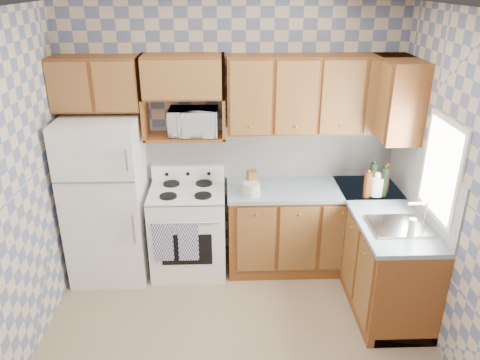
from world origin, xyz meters
name	(u,v)px	position (x,y,z in m)	size (l,w,h in m)	color
floor	(237,352)	(0.00, 0.00, 0.00)	(3.40, 3.40, 0.00)	#8F795B
back_wall	(232,139)	(0.00, 1.60, 1.35)	(3.40, 0.02, 2.70)	slate
right_wall	(467,205)	(1.70, 0.00, 1.35)	(0.02, 3.20, 2.70)	slate
backsplash_back	(270,152)	(0.40, 1.59, 1.20)	(2.60, 0.01, 0.56)	white
backsplash_right	(420,180)	(1.69, 0.80, 1.20)	(0.01, 1.60, 0.56)	white
refrigerator	(107,199)	(-1.27, 1.25, 0.84)	(0.75, 0.70, 1.68)	white
stove_body	(189,231)	(-0.47, 1.28, 0.45)	(0.76, 0.65, 0.90)	white
cooktop	(187,191)	(-0.47, 1.28, 0.91)	(0.76, 0.65, 0.03)	silver
backguard	(188,172)	(-0.47, 1.55, 1.00)	(0.76, 0.08, 0.17)	white
dish_towel_left	(163,242)	(-0.69, 0.93, 0.52)	(0.20, 0.03, 0.41)	navy
dish_towel_right	(188,242)	(-0.45, 0.93, 0.52)	(0.20, 0.03, 0.41)	navy
base_cabinets_back	(311,228)	(0.82, 1.30, 0.44)	(1.75, 0.60, 0.88)	#643113
base_cabinets_right	(379,253)	(1.40, 0.80, 0.44)	(0.60, 1.60, 0.88)	#643113
countertop_back	(314,189)	(0.82, 1.30, 0.90)	(1.77, 0.63, 0.04)	slate
countertop_right	(384,210)	(1.40, 0.80, 0.90)	(0.63, 1.60, 0.04)	slate
upper_cabinets_back	(317,94)	(0.82, 1.44, 1.85)	(1.75, 0.33, 0.74)	#643113
upper_cabinets_fridge	(96,83)	(-1.29, 1.44, 1.97)	(0.82, 0.33, 0.50)	#643113
upper_cabinets_right	(396,98)	(1.53, 1.25, 1.85)	(0.33, 0.70, 0.74)	#643113
microwave_shelf	(185,136)	(-0.47, 1.44, 1.44)	(0.80, 0.33, 0.03)	#643113
microwave	(193,122)	(-0.39, 1.45, 1.58)	(0.48, 0.32, 0.26)	white
sink	(398,226)	(1.40, 0.45, 0.93)	(0.48, 0.40, 0.03)	#B7B7BC
window	(441,169)	(1.69, 0.45, 1.45)	(0.02, 0.66, 0.86)	silver
bottle_0	(372,178)	(1.36, 1.14, 1.08)	(0.07, 0.07, 0.32)	black
bottle_1	(384,182)	(1.46, 1.08, 1.07)	(0.07, 0.07, 0.30)	black
bottle_2	(386,179)	(1.51, 1.18, 1.06)	(0.07, 0.07, 0.28)	#5A2B10
bottle_3	(367,185)	(1.29, 1.06, 1.05)	(0.07, 0.07, 0.26)	#5A2B10
knife_block	(252,181)	(0.19, 1.25, 1.03)	(0.10, 0.10, 0.21)	brown
electric_kettle	(376,186)	(1.40, 1.10, 1.01)	(0.15, 0.15, 0.19)	white
food_containers	(251,189)	(0.17, 1.14, 0.98)	(0.19, 0.19, 0.12)	beige
soap_bottle	(412,228)	(1.44, 0.28, 1.01)	(0.06, 0.06, 0.17)	beige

